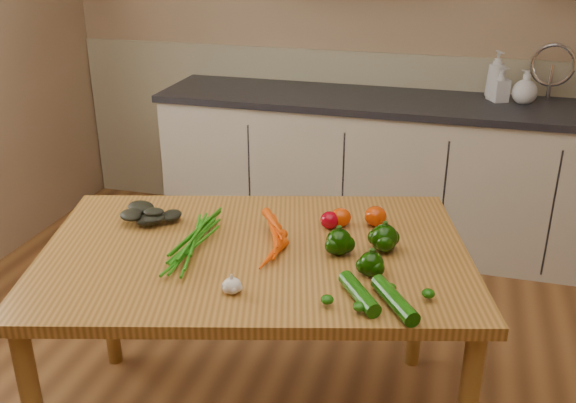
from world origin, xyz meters
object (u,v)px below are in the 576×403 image
at_px(soap_bottle_c, 525,87).
at_px(garlic_bulb, 232,286).
at_px(tomato_b, 341,217).
at_px(zucchini_a, 394,300).
at_px(soap_bottle_b, 500,85).
at_px(pepper_b, 384,238).
at_px(tomato_a, 330,220).
at_px(leafy_greens, 153,207).
at_px(table, 255,271).
at_px(carrot_bunch, 249,236).
at_px(pepper_a, 339,242).
at_px(zucchini_b, 359,294).
at_px(soap_bottle_a, 496,75).
at_px(pepper_c, 371,264).
at_px(tomato_c, 376,216).

distance_m(soap_bottle_c, garlic_bulb, 2.35).
relative_size(tomato_b, zucchini_a, 0.34).
xyz_separation_m(soap_bottle_b, pepper_b, (-0.40, -1.74, -0.16)).
distance_m(soap_bottle_c, tomato_a, 1.80).
height_order(soap_bottle_c, leafy_greens, soap_bottle_c).
xyz_separation_m(table, tomato_a, (0.21, 0.23, 0.12)).
xyz_separation_m(pepper_b, tomato_a, (-0.22, 0.12, -0.02)).
bearing_deg(tomato_b, carrot_bunch, -138.49).
height_order(soap_bottle_b, tomato_a, soap_bottle_b).
bearing_deg(pepper_a, soap_bottle_b, 73.20).
height_order(soap_bottle_b, zucchini_b, soap_bottle_b).
xyz_separation_m(garlic_bulb, zucchini_b, (0.38, 0.06, -0.00)).
xyz_separation_m(soap_bottle_b, tomato_b, (-0.58, -1.59, -0.17)).
height_order(table, zucchini_a, zucchini_a).
distance_m(carrot_bunch, garlic_bulb, 0.31).
bearing_deg(soap_bottle_b, pepper_b, 141.21).
height_order(table, soap_bottle_a, soap_bottle_a).
bearing_deg(pepper_c, soap_bottle_c, 74.06).
relative_size(soap_bottle_c, tomato_a, 2.56).
xyz_separation_m(soap_bottle_a, tomato_c, (-0.43, -1.60, -0.21)).
xyz_separation_m(tomato_a, zucchini_b, (0.19, -0.46, -0.01)).
bearing_deg(pepper_c, garlic_bulb, -150.68).
relative_size(pepper_b, zucchini_b, 0.46).
height_order(table, soap_bottle_b, soap_bottle_b).
bearing_deg(tomato_b, soap_bottle_b, 69.89).
height_order(pepper_b, zucchini_b, pepper_b).
xyz_separation_m(soap_bottle_c, carrot_bunch, (-0.99, -1.84, -0.17)).
height_order(carrot_bunch, zucchini_a, carrot_bunch).
height_order(pepper_a, pepper_b, pepper_b).
xyz_separation_m(tomato_a, tomato_c, (0.16, 0.07, 0.01)).
height_order(leafy_greens, zucchini_a, leafy_greens).
height_order(soap_bottle_b, leafy_greens, soap_bottle_b).
distance_m(table, soap_bottle_b, 2.05).
bearing_deg(pepper_b, pepper_c, -94.88).
bearing_deg(garlic_bulb, soap_bottle_c, 66.35).
height_order(soap_bottle_c, tomato_a, soap_bottle_c).
distance_m(soap_bottle_c, tomato_c, 1.67).
xyz_separation_m(soap_bottle_a, tomato_a, (-0.59, -1.67, -0.22)).
xyz_separation_m(pepper_a, pepper_c, (0.13, -0.12, -0.00)).
height_order(pepper_c, tomato_a, pepper_c).
height_order(garlic_bulb, pepper_c, pepper_c).
distance_m(pepper_a, tomato_b, 0.22).
bearing_deg(tomato_c, pepper_b, -73.42).
height_order(leafy_greens, zucchini_b, leafy_greens).
bearing_deg(zucchini_a, tomato_a, 121.96).
height_order(carrot_bunch, tomato_c, tomato_c).
distance_m(pepper_b, tomato_b, 0.24).
relative_size(pepper_a, tomato_a, 1.29).
relative_size(zucchini_a, zucchini_b, 1.09).
relative_size(tomato_a, tomato_b, 0.91).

